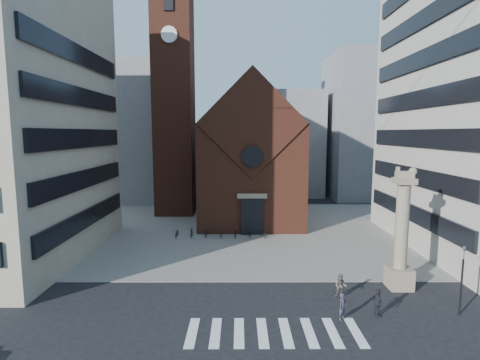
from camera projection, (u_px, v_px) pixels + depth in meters
name	position (u px, v px, depth m)	size (l,w,h in m)	color
ground	(261.00, 307.00, 23.70)	(120.00, 120.00, 0.00)	black
piazza	(251.00, 230.00, 42.55)	(46.00, 30.00, 0.05)	gray
zebra_crossing	(274.00, 332.00, 20.73)	(10.20, 3.20, 0.01)	white
church	(250.00, 156.00, 47.53)	(12.00, 16.65, 18.00)	brown
campanile	(174.00, 97.00, 49.46)	(5.50, 5.50, 31.20)	brown
bg_block_left	(127.00, 133.00, 61.94)	(16.00, 14.00, 22.00)	gray
bg_block_mid	(280.00, 144.00, 67.22)	(14.00, 12.00, 18.00)	gray
bg_block_right	(376.00, 127.00, 63.91)	(16.00, 14.00, 24.00)	gray
lion_column	(401.00, 241.00, 26.27)	(1.63, 1.60, 8.68)	gray
traffic_light	(462.00, 279.00, 22.45)	(0.13, 0.16, 4.30)	black
pedestrian_0	(343.00, 306.00, 22.09)	(0.58, 0.38, 1.59)	#362E40
pedestrian_1	(341.00, 286.00, 24.97)	(0.80, 0.62, 1.64)	#61534E
pedestrian_2	(378.00, 303.00, 22.44)	(0.99, 0.41, 1.70)	#23232A
scooter_0	(177.00, 233.00, 39.34)	(0.60, 1.71, 0.90)	black
scooter_1	(192.00, 233.00, 39.34)	(0.47, 1.66, 1.00)	black
scooter_2	(206.00, 233.00, 39.35)	(0.60, 1.71, 0.90)	black
scooter_3	(221.00, 233.00, 39.35)	(0.47, 1.66, 1.00)	black
scooter_4	(235.00, 233.00, 39.36)	(0.60, 1.71, 0.90)	black
scooter_5	(250.00, 233.00, 39.36)	(0.47, 1.66, 1.00)	black
scooter_6	(265.00, 233.00, 39.37)	(0.60, 1.71, 0.90)	black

